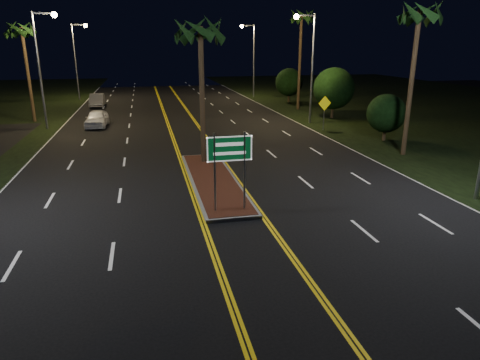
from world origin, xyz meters
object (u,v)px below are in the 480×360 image
object	(u,v)px
palm_median	(200,31)
shrub_mid	(334,88)
palm_right_near	(420,14)
median_island	(214,181)
car_far	(97,99)
shrub_near	(386,113)
streetlight_right_far	(251,52)
streetlight_right_mid	(309,56)
shrub_far	(289,82)
palm_right_far	(302,18)
streetlight_left_far	(78,53)
highway_sign	(230,156)
warning_sign	(324,108)
car_near	(97,117)
palm_left_far	(22,30)
streetlight_left_mid	(43,57)

from	to	relation	value
palm_median	shrub_mid	size ratio (longest dim) A/B	1.80
palm_right_near	median_island	bearing A→B (deg)	-166.50
shrub_mid	car_far	world-z (taller)	shrub_mid
shrub_near	streetlight_right_far	bearing A→B (deg)	95.89
streetlight_right_mid	shrub_far	distance (m)	14.74
palm_right_far	shrub_far	xyz separation A→B (m)	(1.00, 6.00, -6.81)
streetlight_left_far	highway_sign	bearing A→B (deg)	-75.56
palm_median	warning_sign	size ratio (longest dim) A/B	3.04
highway_sign	streetlight_left_far	size ratio (longest dim) A/B	0.36
shrub_near	warning_sign	distance (m)	5.30
palm_right_far	car_far	bearing A→B (deg)	161.56
shrub_far	car_near	xyz separation A→B (m)	(-20.87, -11.87, -1.53)
palm_left_far	shrub_mid	distance (m)	27.56
streetlight_right_mid	palm_right_far	xyz separation A→B (m)	(2.19, 8.00, 3.49)
palm_left_far	palm_right_far	size ratio (longest dim) A/B	0.85
streetlight_right_far	shrub_far	xyz separation A→B (m)	(3.19, -6.00, -3.32)
streetlight_left_mid	car_far	distance (m)	14.09
streetlight_left_far	palm_median	distance (m)	35.18
highway_sign	palm_right_far	size ratio (longest dim) A/B	0.31
streetlight_left_far	palm_left_far	distance (m)	16.28
palm_right_near	palm_median	bearing A→B (deg)	177.71
shrub_mid	shrub_far	world-z (taller)	shrub_mid
streetlight_left_far	shrub_near	distance (m)	38.67
palm_right_near	car_near	bearing A→B (deg)	144.18
streetlight_right_mid	shrub_near	size ratio (longest dim) A/B	2.73
highway_sign	streetlight_right_far	distance (m)	40.74
streetlight_right_far	palm_left_far	bearing A→B (deg)	-149.12
streetlight_left_mid	shrub_far	size ratio (longest dim) A/B	2.27
palm_left_far	palm_right_near	world-z (taller)	palm_right_near
streetlight_left_mid	shrub_mid	world-z (taller)	streetlight_left_mid
streetlight_left_mid	streetlight_right_mid	world-z (taller)	same
shrub_near	shrub_far	world-z (taller)	shrub_far
streetlight_left_mid	palm_right_near	bearing A→B (deg)	-31.20
highway_sign	streetlight_right_mid	world-z (taller)	streetlight_right_mid
palm_median	streetlight_left_far	bearing A→B (deg)	107.58
highway_sign	streetlight_right_mid	bearing A→B (deg)	61.07
streetlight_left_far	shrub_far	xyz separation A→B (m)	(24.41, -8.00, -3.32)
palm_right_far	shrub_near	size ratio (longest dim) A/B	3.12
palm_right_near	car_near	size ratio (longest dim) A/B	1.92
palm_median	palm_left_far	xyz separation A→B (m)	(-12.80, 17.50, 0.47)
car_far	warning_sign	distance (m)	26.51
streetlight_right_far	palm_median	bearing A→B (deg)	-108.62
shrub_near	palm_left_far	bearing A→B (deg)	151.97
median_island	car_near	world-z (taller)	car_near
car_near	car_far	bearing A→B (deg)	98.72
streetlight_right_mid	shrub_far	bearing A→B (deg)	77.18
streetlight_left_mid	palm_left_far	world-z (taller)	streetlight_left_mid
streetlight_left_mid	shrub_far	world-z (taller)	streetlight_left_mid
highway_sign	shrub_mid	bearing A→B (deg)	56.56
palm_left_far	streetlight_left_mid	bearing A→B (deg)	-61.33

